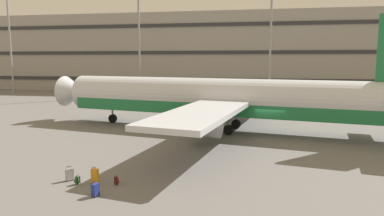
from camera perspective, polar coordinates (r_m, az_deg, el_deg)
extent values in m
plane|color=slate|center=(31.17, 12.60, -4.60)|extent=(600.00, 600.00, 0.00)
cube|color=gray|center=(78.74, 11.44, 8.93)|extent=(173.48, 19.39, 16.32)
cube|color=#2D2D33|center=(69.05, 11.46, 4.56)|extent=(171.75, 0.24, 0.70)
cube|color=#2D2D33|center=(68.95, 11.58, 9.07)|extent=(171.75, 0.24, 0.70)
cube|color=#2D2D33|center=(69.28, 11.71, 13.58)|extent=(171.75, 0.24, 0.70)
cylinder|color=silver|center=(32.46, 4.65, 1.81)|extent=(31.47, 8.98, 3.54)
cube|color=#1E723F|center=(32.58, 4.63, 0.11)|extent=(30.22, 8.69, 1.13)
cone|color=silver|center=(40.27, -18.81, 2.61)|extent=(3.38, 3.81, 3.37)
cube|color=silver|center=(24.29, 1.55, -0.90)|extent=(6.64, 13.73, 0.36)
cube|color=silver|center=(40.34, 9.25, 2.57)|extent=(6.64, 13.73, 0.36)
cylinder|color=#9E9EA3|center=(26.87, 2.16, -2.79)|extent=(2.84, 2.36, 1.95)
cylinder|color=#9E9EA3|center=(38.28, 7.78, 0.39)|extent=(2.84, 2.36, 1.95)
cylinder|color=black|center=(37.82, -13.04, -1.71)|extent=(0.95, 0.50, 0.90)
cylinder|color=slate|center=(37.71, -13.07, -0.63)|extent=(0.20, 0.20, 1.44)
cylinder|color=black|center=(31.12, 6.06, -3.62)|extent=(0.95, 0.50, 0.90)
cylinder|color=slate|center=(30.99, 6.08, -2.32)|extent=(0.20, 0.20, 1.44)
cylinder|color=black|center=(34.00, 7.33, -2.65)|extent=(0.95, 0.50, 0.90)
cylinder|color=slate|center=(33.87, 7.35, -1.45)|extent=(0.20, 0.20, 1.44)
cylinder|color=gray|center=(77.50, -28.06, 10.71)|extent=(0.36, 0.36, 23.18)
cylinder|color=gray|center=(64.79, -8.82, 13.08)|extent=(0.36, 0.36, 25.03)
cylinder|color=gray|center=(61.16, 12.90, 10.55)|extent=(0.36, 0.36, 19.22)
cube|color=orange|center=(19.76, -15.84, -10.79)|extent=(0.38, 0.24, 0.78)
cylinder|color=#333338|center=(19.62, -16.25, -9.57)|extent=(0.02, 0.02, 0.12)
cylinder|color=#333338|center=(19.52, -15.71, -9.64)|extent=(0.02, 0.02, 0.12)
cube|color=black|center=(19.55, -15.99, -9.43)|extent=(0.21, 0.03, 0.02)
cylinder|color=black|center=(20.04, -16.06, -11.78)|extent=(0.02, 0.05, 0.05)
cylinder|color=black|center=(19.91, -15.28, -11.89)|extent=(0.02, 0.05, 0.05)
cylinder|color=black|center=(19.89, -16.30, -11.95)|extent=(0.02, 0.05, 0.05)
cylinder|color=black|center=(19.76, -15.52, -12.06)|extent=(0.02, 0.05, 0.05)
cube|color=navy|center=(18.06, -15.76, -12.90)|extent=(0.34, 0.42, 0.61)
cylinder|color=#333338|center=(18.05, -15.77, -11.71)|extent=(0.02, 0.02, 0.10)
cylinder|color=#333338|center=(17.91, -16.21, -11.88)|extent=(0.02, 0.02, 0.10)
cube|color=black|center=(17.96, -15.99, -11.64)|extent=(0.08, 0.20, 0.02)
cylinder|color=black|center=(18.21, -15.17, -13.81)|extent=(0.05, 0.03, 0.05)
cylinder|color=black|center=(18.01, -15.80, -14.08)|extent=(0.05, 0.03, 0.05)
cylinder|color=black|center=(18.34, -15.64, -13.67)|extent=(0.05, 0.03, 0.05)
cylinder|color=black|center=(18.14, -16.28, -13.94)|extent=(0.05, 0.03, 0.05)
cube|color=gray|center=(20.66, -19.68, -10.32)|extent=(0.43, 0.47, 0.64)
cylinder|color=#333338|center=(20.65, -19.50, -9.24)|extent=(0.02, 0.02, 0.10)
cylinder|color=#333338|center=(20.57, -20.10, -9.33)|extent=(0.02, 0.02, 0.10)
cube|color=black|center=(20.59, -19.81, -9.15)|extent=(0.16, 0.20, 0.02)
cylinder|color=black|center=(20.75, -19.10, -11.22)|extent=(0.05, 0.05, 0.05)
cylinder|color=black|center=(20.64, -19.98, -11.38)|extent=(0.05, 0.05, 0.05)
cylinder|color=black|center=(20.91, -19.29, -11.09)|extent=(0.05, 0.05, 0.05)
cylinder|color=black|center=(20.79, -20.16, -11.24)|extent=(0.05, 0.05, 0.05)
ellipsoid|color=maroon|center=(19.34, -12.41, -11.67)|extent=(0.38, 0.35, 0.51)
ellipsoid|color=maroon|center=(19.41, -12.18, -11.83)|extent=(0.23, 0.21, 0.23)
torus|color=black|center=(19.24, -12.51, -10.94)|extent=(0.07, 0.06, 0.08)
cube|color=black|center=(19.37, -12.77, -11.64)|extent=(0.04, 0.04, 0.43)
cube|color=black|center=(19.23, -12.50, -11.79)|extent=(0.04, 0.04, 0.43)
ellipsoid|color=#264C26|center=(19.96, -18.54, -11.28)|extent=(0.33, 0.37, 0.51)
ellipsoid|color=#264C26|center=(20.06, -18.77, -11.42)|extent=(0.17, 0.25, 0.23)
torus|color=black|center=(19.85, -18.50, -10.58)|extent=(0.03, 0.08, 0.08)
cube|color=black|center=(19.82, -18.48, -11.41)|extent=(0.03, 0.04, 0.43)
cube|color=black|center=(19.94, -18.13, -11.28)|extent=(0.03, 0.04, 0.43)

